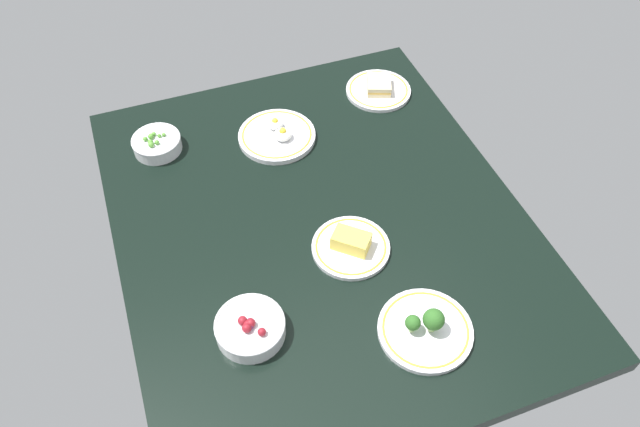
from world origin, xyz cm
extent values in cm
cube|color=black|center=(0.00, 0.00, 2.00)|extent=(119.46, 99.28, 4.00)
cylinder|color=silver|center=(-37.75, -10.28, 4.63)|extent=(20.63, 20.63, 1.26)
torus|color=gold|center=(-37.75, -10.28, 5.26)|extent=(18.66, 18.66, 0.50)
cylinder|color=#9EBC72|center=(-37.00, -7.24, 6.20)|extent=(1.19, 1.19, 1.87)
sphere|color=#2D6023|center=(-37.00, -7.24, 8.41)|extent=(3.40, 3.40, 3.40)
cylinder|color=#9EBC72|center=(-38.22, -11.36, 6.40)|extent=(1.65, 1.65, 2.27)
sphere|color=#2D6023|center=(-38.22, -11.36, 9.30)|extent=(4.71, 4.71, 4.71)
cylinder|color=silver|center=(-11.43, -3.63, 4.58)|extent=(18.79, 18.79, 1.15)
torus|color=gold|center=(-11.43, -3.63, 5.15)|extent=(17.04, 17.04, 0.50)
cube|color=#F2D14C|center=(-11.43, -3.63, 7.15)|extent=(9.81, 10.08, 3.99)
cylinder|color=silver|center=(31.83, 1.16, 4.77)|extent=(21.63, 21.63, 1.54)
torus|color=gold|center=(31.83, 1.16, 5.54)|extent=(19.53, 19.53, 0.50)
ellipsoid|color=white|center=(29.63, 0.22, 6.90)|extent=(4.94, 4.94, 2.72)
sphere|color=yellow|center=(29.63, 0.22, 8.12)|extent=(1.98, 1.98, 1.98)
ellipsoid|color=white|center=(34.72, 0.63, 6.74)|extent=(4.37, 4.37, 2.40)
sphere|color=yellow|center=(34.72, 0.63, 7.82)|extent=(1.75, 1.75, 1.75)
cylinder|color=silver|center=(40.78, -33.78, 4.56)|extent=(19.50, 19.50, 1.13)
torus|color=gold|center=(40.78, -33.78, 5.13)|extent=(17.66, 17.66, 0.50)
cube|color=beige|center=(40.78, -33.78, 5.73)|extent=(10.51, 9.57, 1.20)
cube|color=#E5B24C|center=(40.78, -33.78, 6.73)|extent=(10.51, 9.57, 0.80)
cube|color=beige|center=(40.78, -33.78, 7.73)|extent=(10.51, 9.57, 1.20)
cylinder|color=silver|center=(-25.05, 25.07, 5.93)|extent=(15.03, 15.03, 3.85)
torus|color=silver|center=(-25.05, 25.07, 7.85)|extent=(15.23, 15.23, 0.80)
sphere|color=maroon|center=(-24.42, 26.34, 8.90)|extent=(2.09, 2.09, 2.09)
sphere|color=maroon|center=(-25.36, 25.44, 8.63)|extent=(1.55, 1.55, 1.55)
sphere|color=#59144C|center=(-26.09, 25.29, 8.63)|extent=(1.56, 1.56, 1.56)
sphere|color=maroon|center=(-25.58, 25.53, 8.79)|extent=(1.88, 1.88, 1.88)
sphere|color=maroon|center=(-28.30, 23.29, 8.76)|extent=(1.83, 1.83, 1.83)
sphere|color=maroon|center=(-25.54, 25.67, 8.75)|extent=(1.79, 1.79, 1.79)
sphere|color=#59144C|center=(-24.90, 24.83, 8.59)|extent=(1.48, 1.48, 1.48)
sphere|color=maroon|center=(-26.39, 25.98, 8.89)|extent=(2.08, 2.08, 2.08)
sphere|color=maroon|center=(-25.52, 24.86, 8.88)|extent=(2.05, 2.05, 2.05)
cylinder|color=silver|center=(38.91, 33.29, 5.87)|extent=(13.10, 13.10, 3.74)
torus|color=silver|center=(38.91, 33.29, 7.74)|extent=(13.38, 13.38, 0.80)
sphere|color=#599E38|center=(40.27, 34.35, 8.31)|extent=(1.14, 1.14, 1.14)
sphere|color=#599E38|center=(39.29, 35.96, 8.39)|extent=(1.30, 1.30, 1.30)
sphere|color=#599E38|center=(36.84, 33.24, 8.38)|extent=(1.28, 1.28, 1.28)
sphere|color=#599E38|center=(40.53, 33.43, 8.33)|extent=(1.19, 1.19, 1.19)
sphere|color=#599E38|center=(39.40, 32.14, 8.27)|extent=(1.07, 1.07, 1.07)
sphere|color=#599E38|center=(39.66, 34.35, 8.51)|extent=(1.54, 1.54, 1.54)
sphere|color=#599E38|center=(39.39, 30.91, 8.28)|extent=(1.08, 1.08, 1.08)
sphere|color=#599E38|center=(37.47, 34.85, 8.47)|extent=(1.46, 1.46, 1.46)
sphere|color=#599E38|center=(36.36, 34.88, 8.50)|extent=(1.53, 1.53, 1.53)
camera|label=1|loc=(-92.05, 33.87, 121.65)|focal=34.42mm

